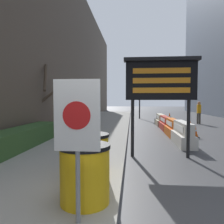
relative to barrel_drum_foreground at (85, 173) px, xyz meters
The scene contains 17 objects.
ground_plane 0.85m from the barrel_drum_foreground, 30.90° to the right, with size 120.00×120.00×0.00m, color #3F3F42.
building_left_facade 11.40m from the barrel_drum_foreground, 111.99° to the left, with size 0.40×50.40×11.24m.
hedge_strip 4.32m from the barrel_drum_foreground, 134.62° to the left, with size 0.90×6.32×0.64m.
bare_tree 7.82m from the barrel_drum_foreground, 112.39° to the left, with size 1.67×1.86×3.43m.
barrel_drum_foreground is the anchor object (origin of this frame).
barrel_drum_middle 1.07m from the barrel_drum_foreground, 97.19° to the left, with size 0.80×0.80×0.91m.
warning_sign 1.00m from the barrel_drum_foreground, 86.90° to the right, with size 0.59×0.08×1.85m.
message_board 4.06m from the barrel_drum_foreground, 64.76° to the left, with size 2.19×0.36×2.96m.
jersey_barrier_white 5.92m from the barrel_drum_foreground, 63.01° to the left, with size 0.57×2.05×0.89m.
jersey_barrier_orange_far 7.93m from the barrel_drum_foreground, 70.18° to the left, with size 0.54×1.90×0.81m.
jersey_barrier_red_striped 10.11m from the barrel_drum_foreground, 74.59° to the left, with size 0.50×2.13×0.78m.
jersey_barrier_cream 12.25m from the barrel_drum_foreground, 77.33° to the left, with size 0.61×1.88×0.77m.
traffic_cone_near 7.89m from the barrel_drum_foreground, 62.57° to the left, with size 0.32×0.32×0.58m.
traffic_cone_mid 9.39m from the barrel_drum_foreground, 66.09° to the left, with size 0.40×0.40×0.71m.
traffic_cone_far 14.42m from the barrel_drum_foreground, 75.37° to the left, with size 0.43×0.43×0.77m.
traffic_light_near_curb 17.52m from the barrel_drum_foreground, 85.22° to the left, with size 0.28×0.45×3.99m.
pedestrian_worker 14.24m from the barrel_drum_foreground, 66.89° to the left, with size 0.33×0.47×1.64m.
Camera 1 is at (0.19, -2.96, 1.71)m, focal length 35.00 mm.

